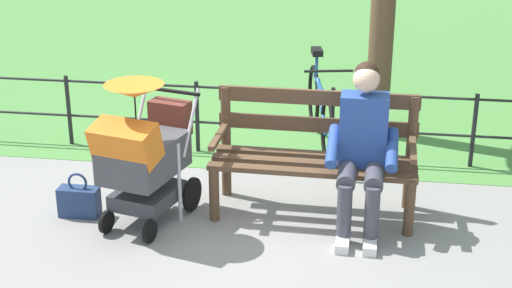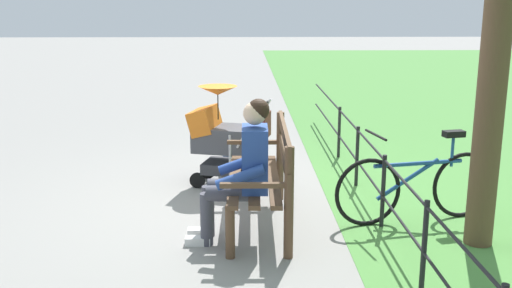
# 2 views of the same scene
# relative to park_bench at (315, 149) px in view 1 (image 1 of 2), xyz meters

# --- Properties ---
(ground_plane) EXTENTS (60.00, 60.00, 0.00)m
(ground_plane) POSITION_rel_park_bench_xyz_m (0.56, 0.12, -0.53)
(ground_plane) COLOR gray
(grass_lawn) EXTENTS (40.00, 16.00, 0.01)m
(grass_lawn) POSITION_rel_park_bench_xyz_m (0.56, -8.68, -0.52)
(grass_lawn) COLOR #518E42
(grass_lawn) RESTS_ON ground
(park_bench) EXTENTS (1.61, 0.63, 0.96)m
(park_bench) POSITION_rel_park_bench_xyz_m (0.00, 0.00, 0.00)
(park_bench) COLOR brown
(park_bench) RESTS_ON ground
(person_on_bench) EXTENTS (0.54, 0.74, 1.28)m
(person_on_bench) POSITION_rel_park_bench_xyz_m (-0.37, 0.22, 0.15)
(person_on_bench) COLOR #42424C
(person_on_bench) RESTS_ON ground
(stroller) EXTENTS (0.70, 0.97, 1.15)m
(stroller) POSITION_rel_park_bench_xyz_m (1.27, 0.42, 0.07)
(stroller) COLOR black
(stroller) RESTS_ON ground
(handbag) EXTENTS (0.32, 0.14, 0.37)m
(handbag) POSITION_rel_park_bench_xyz_m (1.83, 0.39, -0.40)
(handbag) COLOR navy
(handbag) RESTS_ON ground
(park_fence) EXTENTS (8.96, 0.04, 0.70)m
(park_fence) POSITION_rel_park_bench_xyz_m (0.06, -1.09, -0.10)
(park_fence) COLOR black
(park_fence) RESTS_ON ground
(bicycle) EXTENTS (0.50, 1.63, 0.89)m
(bicycle) POSITION_rel_park_bench_xyz_m (0.06, -1.45, -0.16)
(bicycle) COLOR black
(bicycle) RESTS_ON ground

